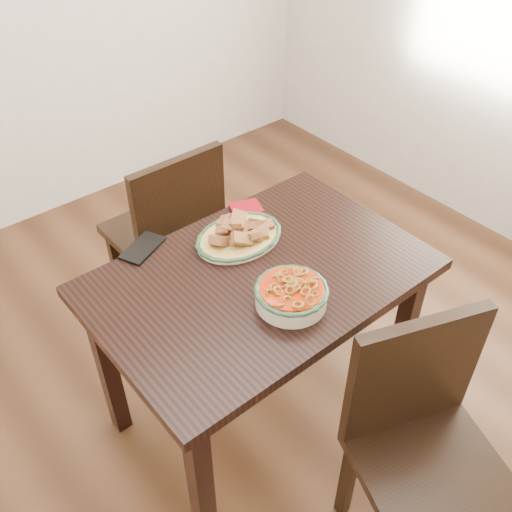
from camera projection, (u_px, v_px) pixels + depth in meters
floor at (249, 380)px, 2.47m from camera, size 3.50×3.50×0.00m
dining_table at (260, 297)px, 1.95m from camera, size 1.10×0.73×0.75m
chair_far at (170, 228)px, 2.47m from camera, size 0.42×0.42×0.89m
chair_near at (422, 437)px, 1.69m from camera, size 0.54×0.54×0.89m
fish_plate at (239, 230)px, 1.98m from camera, size 0.32×0.25×0.11m
noodle_bowl at (291, 293)px, 1.74m from camera, size 0.23×0.23×0.08m
smartphone at (143, 248)px, 1.97m from camera, size 0.19×0.15×0.01m
napkin at (246, 208)px, 2.14m from camera, size 0.14×0.13×0.01m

